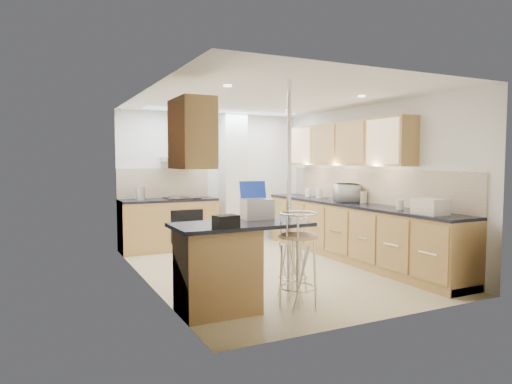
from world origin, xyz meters
name	(u,v)px	position (x,y,z in m)	size (l,w,h in m)	color
ground	(270,269)	(0.00, 0.00, 0.00)	(4.80, 4.80, 0.00)	tan
room_shell	(277,164)	(0.32, 0.38, 1.54)	(3.64, 4.84, 2.51)	white
right_counter	(352,231)	(1.50, 0.00, 0.46)	(0.63, 4.40, 0.92)	#AA8044
back_counter	(169,224)	(-0.95, 2.10, 0.46)	(1.70, 0.63, 0.92)	#AA8044
peninsula	(241,265)	(-1.12, -1.45, 0.48)	(1.47, 0.72, 0.94)	#AA8044
microwave	(347,193)	(1.58, 0.25, 1.07)	(0.53, 0.36, 0.30)	silver
laptop	(257,209)	(-0.83, -1.25, 1.05)	(0.33, 0.25, 0.23)	#ACAEB4
bag	(226,222)	(-1.41, -1.73, 1.00)	(0.23, 0.17, 0.13)	black
bar_stool_near	(298,261)	(-0.58, -1.73, 0.53)	(0.43, 0.43, 1.06)	tan
bar_stool_end	(293,256)	(-0.36, -1.26, 0.47)	(0.39, 0.39, 0.95)	tan
jar_a	(319,193)	(1.59, 1.08, 1.01)	(0.12, 0.12, 0.18)	silver
jar_b	(308,192)	(1.58, 1.44, 1.00)	(0.11, 0.11, 0.15)	silver
jar_c	(363,197)	(1.68, -0.03, 1.01)	(0.14, 0.14, 0.19)	#B1AC8D
jar_d	(400,205)	(1.45, -1.11, 0.99)	(0.10, 0.10, 0.14)	silver
bread_bin	(430,207)	(1.42, -1.67, 1.02)	(0.30, 0.38, 0.20)	silver
kettle	(140,194)	(-1.45, 2.07, 1.03)	(0.16, 0.16, 0.22)	#AAADAF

